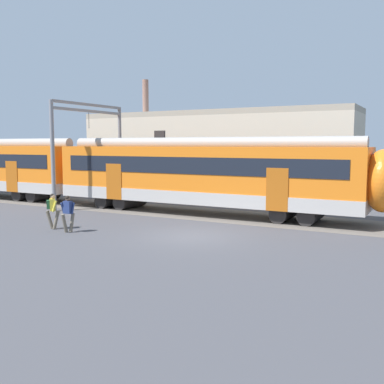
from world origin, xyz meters
TOP-DOWN VIEW (x-y plane):
  - ground_plane at (0.00, 0.00)m, footprint 160.00×160.00m
  - track_bed at (-13.55, 5.77)m, footprint 80.00×4.40m
  - pedestrian_yellow at (-6.50, -1.62)m, footprint 0.67×0.51m
  - pedestrian_navy at (-5.29, -1.87)m, footprint 0.54×0.66m
  - catenary_gantry at (-10.62, 5.77)m, footprint 0.24×6.64m
  - background_building at (-5.87, 14.53)m, footprint 21.02×5.00m

SIDE VIEW (x-z plane):
  - ground_plane at x=0.00m, z-range 0.00..0.00m
  - track_bed at x=-13.55m, z-range 0.00..0.01m
  - pedestrian_navy at x=-5.29m, z-range 0.13..1.80m
  - pedestrian_yellow at x=-6.50m, z-range 0.16..1.82m
  - background_building at x=-5.87m, z-range -1.39..7.81m
  - catenary_gantry at x=-10.62m, z-range 1.05..7.58m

